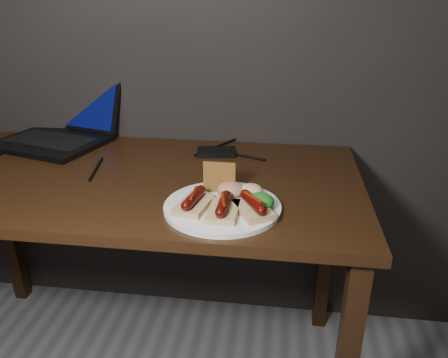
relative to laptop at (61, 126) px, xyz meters
The scene contains 12 objects.
desk 0.47m from the laptop, 40.17° to the right, with size 1.40×0.70×0.75m.
laptop is the anchor object (origin of this frame).
hard_drive 0.59m from the laptop, ahead, with size 0.13×0.08×0.02m, color black.
desk_cables 0.35m from the laptop, 21.79° to the right, with size 0.90×0.43×0.01m.
plate 0.81m from the laptop, 35.43° to the right, with size 0.30×0.30×0.01m, color white.
bread_sausage_left 0.77m from the laptop, 39.93° to the right, with size 0.09×0.13×0.04m.
bread_sausage_center 0.85m from the laptop, 37.80° to the right, with size 0.07×0.12×0.04m.
bread_sausage_right 0.89m from the laptop, 34.14° to the right, with size 0.12×0.13×0.04m.
crispbread 0.75m from the laptop, 31.62° to the right, with size 0.09×0.01×0.09m, color #A5792D.
salad_greens 0.89m from the laptop, 32.26° to the right, with size 0.07×0.07×0.04m, color #1B5711.
salsa_mound 0.79m from the laptop, 31.93° to the right, with size 0.07×0.07×0.04m, color maroon.
coleslaw_mound 0.84m from the laptop, 29.74° to the right, with size 0.06×0.06×0.04m, color #EFE3CE.
Camera 1 is at (0.46, 0.23, 1.26)m, focal length 35.00 mm.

